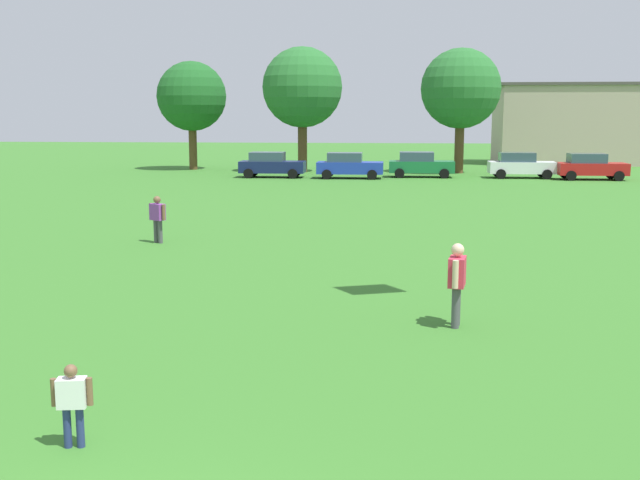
{
  "coord_description": "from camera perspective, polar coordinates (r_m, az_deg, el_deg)",
  "views": [
    {
      "loc": [
        2.56,
        -5.42,
        4.05
      ],
      "look_at": [
        1.22,
        8.04,
        1.82
      ],
      "focal_mm": 42.49,
      "sensor_mm": 36.0,
      "label": 1
    }
  ],
  "objects": [
    {
      "name": "parked_car_navy_0",
      "position": [
        50.62,
        -3.69,
        5.69
      ],
      "size": [
        4.3,
        2.02,
        1.68
      ],
      "color": "#141E4C",
      "rests_on": "ground"
    },
    {
      "name": "adult_bystander",
      "position": [
        14.82,
        10.27,
        -2.8
      ],
      "size": [
        0.39,
        0.77,
        1.64
      ],
      "rotation": [
        0.0,
        0.0,
        1.4
      ],
      "color": "#4C4C51",
      "rests_on": "ground"
    },
    {
      "name": "tree_center",
      "position": [
        55.31,
        -1.34,
        11.39
      ],
      "size": [
        5.74,
        5.74,
        8.95
      ],
      "color": "brown",
      "rests_on": "ground"
    },
    {
      "name": "house_left",
      "position": [
        68.73,
        18.83,
        8.28
      ],
      "size": [
        14.02,
        7.65,
        6.73
      ],
      "color": "tan",
      "rests_on": "ground"
    },
    {
      "name": "parked_car_green_2",
      "position": [
        51.14,
        7.56,
        5.67
      ],
      "size": [
        4.3,
        2.02,
        1.68
      ],
      "color": "#196B38",
      "rests_on": "ground"
    },
    {
      "name": "parked_car_white_3",
      "position": [
        51.68,
        14.88,
        5.48
      ],
      "size": [
        4.3,
        2.02,
        1.68
      ],
      "color": "white",
      "rests_on": "ground"
    },
    {
      "name": "child_kite_flyer",
      "position": [
        9.93,
        -18.17,
        -11.27
      ],
      "size": [
        0.5,
        0.25,
        1.06
      ],
      "rotation": [
        0.0,
        0.0,
        0.16
      ],
      "color": "navy",
      "rests_on": "ground"
    },
    {
      "name": "tree_far_right",
      "position": [
        55.2,
        10.56,
        11.12
      ],
      "size": [
        5.63,
        5.63,
        8.78
      ],
      "color": "brown",
      "rests_on": "ground"
    },
    {
      "name": "parked_car_red_4",
      "position": [
        51.61,
        19.7,
        5.24
      ],
      "size": [
        4.3,
        2.02,
        1.68
      ],
      "color": "red",
      "rests_on": "ground"
    },
    {
      "name": "bystander_near_trees",
      "position": [
        24.82,
        -12.14,
        1.84
      ],
      "size": [
        0.62,
        0.51,
        1.52
      ],
      "rotation": [
        0.0,
        0.0,
        2.56
      ],
      "color": "#4C4C51",
      "rests_on": "ground"
    },
    {
      "name": "ground_plane",
      "position": [
        35.74,
        1.54,
        2.82
      ],
      "size": [
        160.0,
        160.0,
        0.0
      ],
      "primitive_type": "plane",
      "color": "#387528"
    },
    {
      "name": "tree_far_left",
      "position": [
        58.82,
        -9.65,
        10.6
      ],
      "size": [
        5.21,
        5.21,
        8.12
      ],
      "color": "brown",
      "rests_on": "ground"
    },
    {
      "name": "parked_car_blue_1",
      "position": [
        49.71,
        2.19,
        5.64
      ],
      "size": [
        4.3,
        2.02,
        1.68
      ],
      "color": "#1E38AD",
      "rests_on": "ground"
    }
  ]
}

